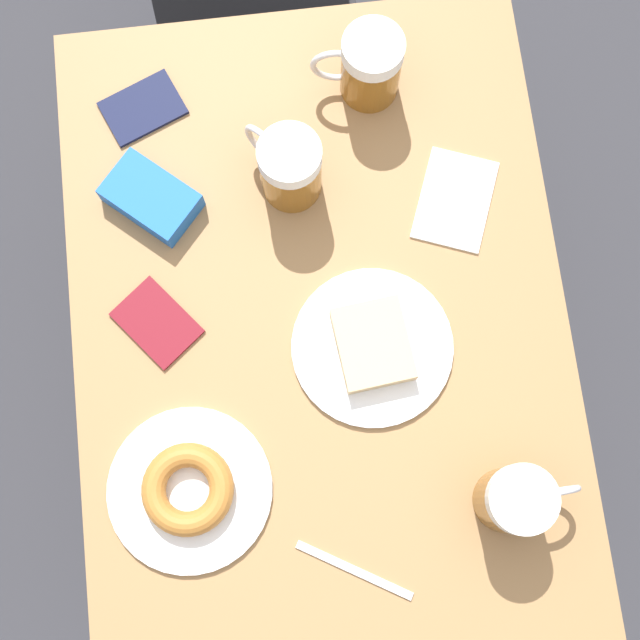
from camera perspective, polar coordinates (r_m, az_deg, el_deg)
ground_plane at (r=2.10m, az=0.00°, el=-4.22°), size 8.00×8.00×0.00m
table at (r=1.45m, az=0.00°, el=-0.66°), size 0.77×1.09×0.72m
plate_with_cake at (r=1.37m, az=3.39°, el=-1.68°), size 0.25×0.25×0.04m
plate_with_donut at (r=1.36m, az=-8.40°, el=-10.68°), size 0.25×0.25×0.05m
beer_mug_left at (r=1.46m, az=3.17°, el=15.91°), size 0.15×0.10×0.14m
beer_mug_center at (r=1.39m, az=-1.99°, el=9.73°), size 0.12×0.13×0.14m
beer_mug_right at (r=1.32m, az=12.44°, el=-11.15°), size 0.15×0.10×0.14m
napkin_folded at (r=1.46m, az=8.63°, el=7.61°), size 0.16×0.19×0.00m
fork at (r=1.36m, az=2.21°, el=-15.70°), size 0.17×0.11×0.00m
passport_near_edge at (r=1.53m, az=-11.27°, el=13.16°), size 0.15×0.13×0.01m
passport_far_edge at (r=1.41m, az=-10.40°, el=-0.17°), size 0.15×0.15×0.01m
blue_pouch at (r=1.45m, az=-10.75°, el=7.69°), size 0.17×0.16×0.04m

